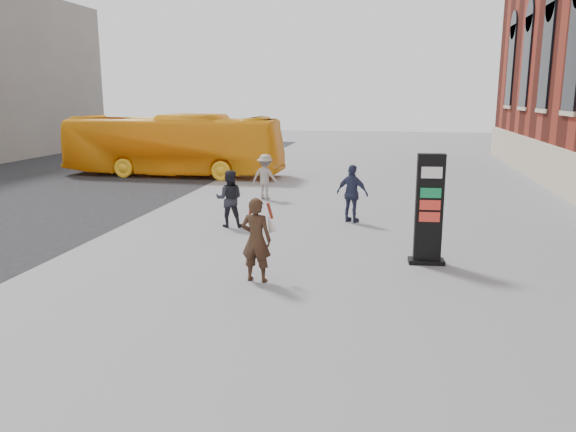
% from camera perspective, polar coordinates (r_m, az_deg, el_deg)
% --- Properties ---
extents(ground, '(100.00, 100.00, 0.00)m').
position_cam_1_polar(ground, '(12.36, -3.77, -5.99)').
color(ground, '#9E9EA3').
extents(info_pylon, '(0.85, 0.46, 2.56)m').
position_cam_1_polar(info_pylon, '(13.24, 14.13, 0.64)').
color(info_pylon, black).
rests_on(info_pylon, ground).
extents(woman, '(0.73, 0.67, 1.79)m').
position_cam_1_polar(woman, '(11.72, -3.24, -2.30)').
color(woman, black).
rests_on(woman, ground).
extents(bus, '(10.67, 2.74, 2.95)m').
position_cam_1_polar(bus, '(27.80, -11.62, 7.07)').
color(bus, '#FDAF18').
rests_on(bus, road).
extents(pedestrian_a, '(0.92, 0.77, 1.69)m').
position_cam_1_polar(pedestrian_a, '(16.69, -5.98, 1.77)').
color(pedestrian_a, '#212229').
rests_on(pedestrian_a, ground).
extents(pedestrian_b, '(1.21, 0.88, 1.68)m').
position_cam_1_polar(pedestrian_b, '(21.10, -2.32, 4.00)').
color(pedestrian_b, gray).
rests_on(pedestrian_b, ground).
extents(pedestrian_c, '(1.13, 0.79, 1.78)m').
position_cam_1_polar(pedestrian_c, '(17.31, 6.55, 2.28)').
color(pedestrian_c, '#2E3350').
rests_on(pedestrian_c, ground).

